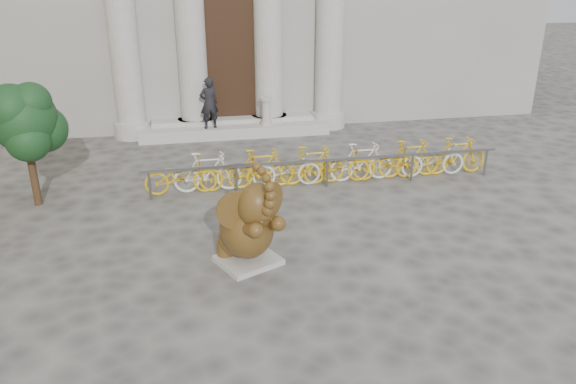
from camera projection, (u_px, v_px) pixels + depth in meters
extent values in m
plane|color=#474442|center=(294.00, 288.00, 9.60)|extent=(80.00, 80.00, 0.00)
cube|color=black|center=(231.00, 60.00, 17.74)|extent=(2.40, 0.16, 4.00)
cylinder|color=#A8A59E|center=(120.00, 5.00, 16.41)|extent=(0.90, 0.90, 8.00)
cylinder|color=#A8A59E|center=(189.00, 4.00, 16.77)|extent=(0.90, 0.90, 8.00)
cylinder|color=#A8A59E|center=(268.00, 3.00, 17.20)|extent=(0.90, 0.90, 8.00)
cylinder|color=#A8A59E|center=(331.00, 2.00, 17.55)|extent=(0.90, 0.90, 8.00)
cube|color=#A8A59E|center=(235.00, 129.00, 18.07)|extent=(6.00, 1.20, 0.36)
cube|color=#A8A59E|center=(248.00, 260.00, 10.38)|extent=(1.32, 1.27, 0.10)
ellipsoid|color=black|center=(241.00, 238.00, 10.42)|extent=(1.13, 1.11, 0.66)
ellipsoid|color=black|center=(247.00, 228.00, 10.15)|extent=(1.42, 1.54, 1.07)
cylinder|color=black|center=(225.00, 248.00, 10.43)|extent=(0.41, 0.41, 0.27)
cylinder|color=black|center=(250.00, 240.00, 10.73)|extent=(0.41, 0.41, 0.27)
cylinder|color=black|center=(248.00, 229.00, 9.64)|extent=(0.48, 0.66, 0.41)
cylinder|color=black|center=(270.00, 223.00, 9.89)|extent=(0.48, 0.66, 0.41)
ellipsoid|color=black|center=(257.00, 206.00, 9.66)|extent=(0.91, 0.89, 0.82)
cylinder|color=black|center=(236.00, 210.00, 9.57)|extent=(0.70, 0.13, 0.70)
cylinder|color=black|center=(270.00, 201.00, 9.95)|extent=(0.55, 0.51, 0.70)
cone|color=beige|center=(258.00, 220.00, 9.50)|extent=(0.21, 0.23, 0.11)
cone|color=beige|center=(270.00, 217.00, 9.63)|extent=(0.11, 0.24, 0.11)
cube|color=slate|center=(327.00, 160.00, 13.66)|extent=(8.92, 0.06, 0.06)
cylinder|color=slate|center=(150.00, 186.00, 13.03)|extent=(0.06, 0.06, 0.70)
cylinder|color=slate|center=(237.00, 180.00, 13.40)|extent=(0.06, 0.06, 0.70)
cylinder|color=slate|center=(327.00, 173.00, 13.80)|extent=(0.06, 0.06, 0.70)
cylinder|color=slate|center=(412.00, 167.00, 14.19)|extent=(0.06, 0.06, 0.70)
cylinder|color=slate|center=(486.00, 162.00, 14.56)|extent=(0.06, 0.06, 0.70)
imported|color=gold|center=(181.00, 174.00, 13.33)|extent=(1.70, 0.50, 1.00)
imported|color=silver|center=(208.00, 172.00, 13.45)|extent=(1.66, 0.47, 1.00)
imported|color=gold|center=(234.00, 170.00, 13.56)|extent=(1.70, 0.50, 1.00)
imported|color=gold|center=(261.00, 169.00, 13.68)|extent=(1.66, 0.47, 1.00)
imported|color=silver|center=(287.00, 167.00, 13.79)|extent=(1.70, 0.50, 1.00)
imported|color=gold|center=(312.00, 165.00, 13.91)|extent=(1.66, 0.47, 1.00)
imported|color=gold|center=(337.00, 164.00, 14.02)|extent=(1.70, 0.50, 1.00)
imported|color=silver|center=(362.00, 162.00, 14.14)|extent=(1.66, 0.47, 1.00)
imported|color=gold|center=(386.00, 160.00, 14.25)|extent=(1.70, 0.50, 1.00)
imported|color=gold|center=(410.00, 159.00, 14.37)|extent=(1.66, 0.47, 1.00)
imported|color=silver|center=(433.00, 157.00, 14.48)|extent=(1.70, 0.50, 1.00)
imported|color=gold|center=(456.00, 156.00, 14.60)|extent=(1.66, 0.47, 1.00)
cylinder|color=#332114|center=(32.00, 169.00, 12.58)|extent=(0.17, 0.17, 1.72)
sphere|color=black|center=(23.00, 119.00, 12.14)|extent=(1.44, 1.44, 1.44)
sphere|color=black|center=(44.00, 129.00, 12.48)|extent=(1.05, 1.05, 1.05)
sphere|color=black|center=(14.00, 126.00, 12.38)|extent=(0.96, 0.96, 0.96)
sphere|color=black|center=(28.00, 140.00, 12.04)|extent=(0.96, 0.96, 0.96)
sphere|color=black|center=(11.00, 109.00, 11.83)|extent=(1.05, 1.05, 1.05)
sphere|color=black|center=(31.00, 102.00, 11.95)|extent=(0.86, 0.86, 0.86)
imported|color=black|center=(209.00, 103.00, 17.24)|extent=(0.65, 0.49, 1.59)
cylinder|color=#A8A59E|center=(266.00, 123.00, 17.88)|extent=(0.36, 0.36, 0.11)
cylinder|color=#A8A59E|center=(266.00, 112.00, 17.75)|extent=(0.25, 0.25, 0.81)
cylinder|color=#A8A59E|center=(266.00, 99.00, 17.58)|extent=(0.36, 0.36, 0.09)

